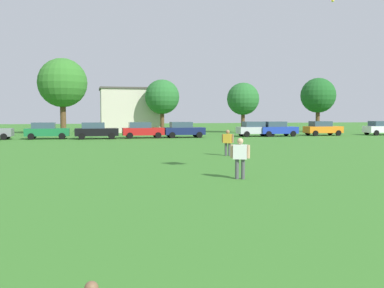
% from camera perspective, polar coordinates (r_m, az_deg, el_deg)
% --- Properties ---
extents(ground_plane, '(160.00, 160.00, 0.00)m').
position_cam_1_polar(ground_plane, '(30.84, -10.52, -0.86)').
color(ground_plane, '#387528').
extents(adult_bystander, '(0.72, 0.49, 1.64)m').
position_cam_1_polar(adult_bystander, '(17.26, 6.33, -1.41)').
color(adult_bystander, '#4C4C51').
rests_on(adult_bystander, ground).
extents(bystander_midfield, '(0.63, 0.55, 1.60)m').
position_cam_1_polar(bystander_midfield, '(26.67, 4.70, 0.48)').
color(bystander_midfield, '#4C4C51').
rests_on(bystander_midfield, ground).
extents(parked_car_green_1, '(4.30, 2.02, 1.68)m').
position_cam_1_polar(parked_car_green_1, '(46.27, -18.56, 1.68)').
color(parked_car_green_1, '#196B38').
rests_on(parked_car_green_1, ground).
extents(parked_car_black_2, '(4.30, 2.02, 1.68)m').
position_cam_1_polar(parked_car_black_2, '(45.14, -12.51, 1.74)').
color(parked_car_black_2, black).
rests_on(parked_car_black_2, ground).
extents(parked_car_red_3, '(4.30, 2.02, 1.68)m').
position_cam_1_polar(parked_car_red_3, '(45.84, -6.54, 1.85)').
color(parked_car_red_3, red).
rests_on(parked_car_red_3, ground).
extents(parked_car_navy_4, '(4.30, 2.02, 1.68)m').
position_cam_1_polar(parked_car_navy_4, '(46.51, -1.14, 1.90)').
color(parked_car_navy_4, '#141E4C').
rests_on(parked_car_navy_4, ground).
extents(parked_car_silver_5, '(4.30, 2.02, 1.68)m').
position_cam_1_polar(parked_car_silver_5, '(49.21, 8.35, 1.98)').
color(parked_car_silver_5, silver).
rests_on(parked_car_silver_5, ground).
extents(parked_car_blue_6, '(4.30, 2.02, 1.68)m').
position_cam_1_polar(parked_car_blue_6, '(49.96, 11.10, 1.98)').
color(parked_car_blue_6, '#1E38AD').
rests_on(parked_car_blue_6, ground).
extents(parked_car_orange_7, '(4.30, 2.02, 1.68)m').
position_cam_1_polar(parked_car_orange_7, '(53.01, 16.74, 2.00)').
color(parked_car_orange_7, orange).
rests_on(parked_car_orange_7, ground).
extents(parked_car_white_8, '(4.30, 2.02, 1.68)m').
position_cam_1_polar(parked_car_white_8, '(56.57, 23.65, 1.95)').
color(parked_car_white_8, white).
rests_on(parked_car_white_8, ground).
extents(tree_left, '(5.98, 5.98, 9.32)m').
position_cam_1_polar(tree_left, '(55.90, -16.64, 7.67)').
color(tree_left, brown).
rests_on(tree_left, ground).
extents(tree_center, '(4.48, 4.48, 6.97)m').
position_cam_1_polar(tree_center, '(56.77, -3.94, 6.17)').
color(tree_center, brown).
rests_on(tree_center, ground).
extents(tree_right, '(4.26, 4.26, 6.64)m').
position_cam_1_polar(tree_right, '(58.04, 6.72, 5.89)').
color(tree_right, brown).
rests_on(tree_right, ground).
extents(tree_far_right, '(4.78, 4.78, 7.45)m').
position_cam_1_polar(tree_far_right, '(62.49, 16.22, 6.13)').
color(tree_far_right, brown).
rests_on(tree_far_right, ground).
extents(house_left, '(8.53, 6.86, 6.07)m').
position_cam_1_polar(house_left, '(61.27, -8.03, 4.43)').
color(house_left, beige).
rests_on(house_left, ground).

